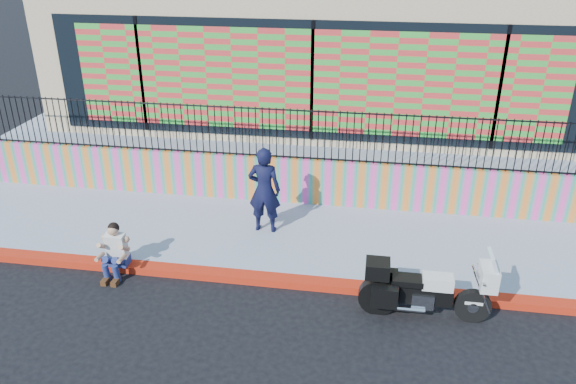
# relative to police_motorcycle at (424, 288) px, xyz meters

# --- Properties ---
(ground) EXTENTS (90.00, 90.00, 0.00)m
(ground) POSITION_rel_police_motorcycle_xyz_m (-2.52, 0.56, -0.57)
(ground) COLOR black
(ground) RESTS_ON ground
(red_curb) EXTENTS (16.00, 0.30, 0.15)m
(red_curb) POSITION_rel_police_motorcycle_xyz_m (-2.52, 0.56, -0.50)
(red_curb) COLOR #B6240D
(red_curb) RESTS_ON ground
(sidewalk) EXTENTS (16.00, 3.00, 0.15)m
(sidewalk) POSITION_rel_police_motorcycle_xyz_m (-2.52, 2.21, -0.50)
(sidewalk) COLOR gray
(sidewalk) RESTS_ON ground
(mural_wall) EXTENTS (16.00, 0.20, 1.10)m
(mural_wall) POSITION_rel_police_motorcycle_xyz_m (-2.52, 3.81, 0.13)
(mural_wall) COLOR #FD42AB
(mural_wall) RESTS_ON sidewalk
(metal_fence) EXTENTS (15.80, 0.04, 1.20)m
(metal_fence) POSITION_rel_police_motorcycle_xyz_m (-2.52, 3.81, 1.28)
(metal_fence) COLOR black
(metal_fence) RESTS_ON mural_wall
(elevated_platform) EXTENTS (16.00, 10.00, 1.25)m
(elevated_platform) POSITION_rel_police_motorcycle_xyz_m (-2.52, 8.91, 0.05)
(elevated_platform) COLOR gray
(elevated_platform) RESTS_ON ground
(storefront_building) EXTENTS (14.00, 8.06, 4.00)m
(storefront_building) POSITION_rel_police_motorcycle_xyz_m (-2.52, 8.70, 2.68)
(storefront_building) COLOR tan
(storefront_building) RESTS_ON elevated_platform
(police_motorcycle) EXTENTS (2.20, 0.73, 1.37)m
(police_motorcycle) POSITION_rel_police_motorcycle_xyz_m (0.00, 0.00, 0.00)
(police_motorcycle) COLOR black
(police_motorcycle) RESTS_ON ground
(police_officer) EXTENTS (0.69, 0.46, 1.90)m
(police_officer) POSITION_rel_police_motorcycle_xyz_m (-3.21, 2.33, 0.52)
(police_officer) COLOR black
(police_officer) RESTS_ON sidewalk
(seated_man) EXTENTS (0.54, 0.71, 1.06)m
(seated_man) POSITION_rel_police_motorcycle_xyz_m (-5.74, 0.32, -0.12)
(seated_man) COLOR navy
(seated_man) RESTS_ON ground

